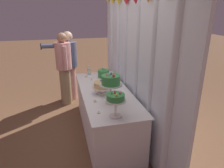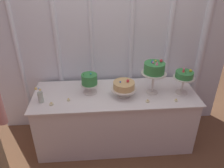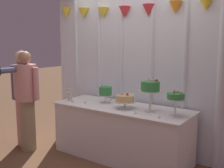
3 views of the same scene
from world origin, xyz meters
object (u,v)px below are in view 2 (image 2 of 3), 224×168
at_px(wine_glass, 85,77).
at_px(flower_vase, 40,96).
at_px(cake_display_midleft, 124,86).
at_px(cake_table, 115,118).
at_px(tealight_far_right, 176,100).
at_px(tealight_near_right, 148,101).
at_px(cake_display_leftmost, 89,80).
at_px(cake_display_midright, 154,69).
at_px(tealight_far_left, 51,104).
at_px(cake_display_rightmost, 184,76).
at_px(tealight_near_left, 68,100).

height_order(wine_glass, flower_vase, flower_vase).
bearing_deg(cake_display_midleft, wine_glass, 144.71).
distance_m(cake_table, wine_glass, 0.68).
bearing_deg(tealight_far_right, tealight_near_right, 178.23).
relative_size(wine_glass, flower_vase, 0.72).
distance_m(cake_display_leftmost, tealight_far_right, 1.08).
distance_m(cake_table, tealight_far_right, 0.85).
relative_size(cake_display_midright, tealight_far_right, 11.29).
bearing_deg(tealight_near_right, tealight_far_left, 178.65).
distance_m(cake_display_leftmost, tealight_near_right, 0.76).
bearing_deg(cake_display_rightmost, flower_vase, -177.58).
relative_size(cake_display_leftmost, tealight_far_right, 7.07).
bearing_deg(flower_vase, tealight_far_right, -3.90).
distance_m(cake_display_midright, tealight_near_right, 0.39).
xyz_separation_m(cake_display_rightmost, tealight_near_right, (-0.47, -0.17, -0.23)).
height_order(cake_display_leftmost, wine_glass, cake_display_leftmost).
bearing_deg(tealight_near_left, cake_display_midleft, 5.37).
relative_size(cake_display_midright, tealight_near_left, 11.19).
height_order(cake_table, wine_glass, wine_glass).
height_order(cake_display_leftmost, tealight_near_left, cake_display_leftmost).
bearing_deg(cake_display_leftmost, cake_display_midleft, -15.08).
relative_size(wine_glass, tealight_far_right, 3.66).
relative_size(cake_display_midleft, wine_glass, 2.11).
bearing_deg(cake_display_leftmost, tealight_far_right, -15.54).
distance_m(cake_display_midleft, flower_vase, 1.00).
xyz_separation_m(cake_display_midright, flower_vase, (-1.37, -0.11, -0.25)).
height_order(cake_table, tealight_near_left, tealight_near_left).
relative_size(cake_display_midright, flower_vase, 2.23).
bearing_deg(tealight_far_right, tealight_near_left, 175.11).
xyz_separation_m(cake_display_midright, tealight_far_right, (0.24, -0.22, -0.32)).
height_order(cake_display_leftmost, tealight_far_left, cake_display_leftmost).
relative_size(cake_display_leftmost, tealight_far_left, 5.69).
height_order(cake_display_midright, tealight_far_right, cake_display_midright).
distance_m(cake_display_leftmost, tealight_far_left, 0.54).
xyz_separation_m(tealight_far_left, tealight_near_left, (0.19, 0.07, -0.00)).
relative_size(cake_table, tealight_far_right, 50.69).
relative_size(flower_vase, tealight_far_right, 5.07).
relative_size(cake_display_leftmost, cake_display_rightmost, 0.83).
height_order(cake_display_midleft, cake_display_midright, cake_display_midright).
distance_m(cake_display_midright, tealight_far_right, 0.46).
bearing_deg(tealight_near_right, cake_display_leftmost, 158.09).
bearing_deg(cake_display_midright, wine_glass, 160.87).
bearing_deg(tealight_near_left, wine_glass, 63.61).
relative_size(cake_display_leftmost, wine_glass, 1.93).
xyz_separation_m(cake_table, wine_glass, (-0.38, 0.27, 0.50)).
bearing_deg(cake_table, wine_glass, 144.17).
xyz_separation_m(cake_display_rightmost, wine_glass, (-1.22, 0.33, -0.13)).
distance_m(flower_vase, tealight_far_left, 0.17).
bearing_deg(cake_display_rightmost, cake_display_midright, 174.69).
relative_size(cake_display_midright, wine_glass, 3.08).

